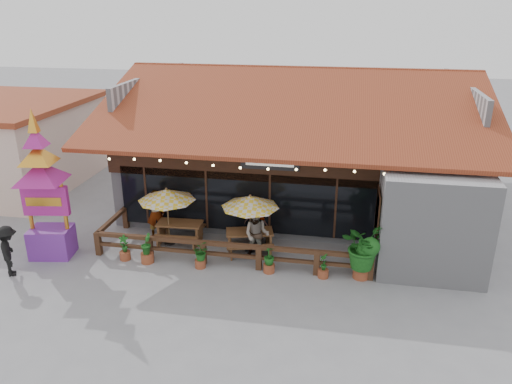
% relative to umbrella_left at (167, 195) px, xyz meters
% --- Properties ---
extents(ground, '(100.00, 100.00, 0.00)m').
position_rel_umbrella_left_xyz_m(ground, '(4.23, -0.81, -2.02)').
color(ground, gray).
rests_on(ground, ground).
extents(restaurant_building, '(15.50, 14.73, 6.09)m').
position_rel_umbrella_left_xyz_m(restaurant_building, '(4.49, 5.80, 0.19)').
color(restaurant_building, '#A8A7AC').
rests_on(restaurant_building, ground).
extents(patio_railing, '(10.00, 2.60, 0.92)m').
position_rel_umbrella_left_xyz_m(patio_railing, '(1.98, -1.08, -1.40)').
color(patio_railing, '#462819').
rests_on(patio_railing, ground).
extents(umbrella_left, '(2.59, 2.59, 2.31)m').
position_rel_umbrella_left_xyz_m(umbrella_left, '(0.00, 0.00, 0.00)').
color(umbrella_left, brown).
rests_on(umbrella_left, ground).
extents(umbrella_right, '(2.20, 2.20, 2.28)m').
position_rel_umbrella_left_xyz_m(umbrella_right, '(3.18, -0.02, -0.03)').
color(umbrella_right, brown).
rests_on(umbrella_right, ground).
extents(picnic_table_left, '(1.78, 1.56, 0.82)m').
position_rel_umbrella_left_xyz_m(picnic_table_left, '(0.36, 0.21, -1.46)').
color(picnic_table_left, brown).
rests_on(picnic_table_left, ground).
extents(picnic_table_right, '(2.04, 1.87, 0.83)m').
position_rel_umbrella_left_xyz_m(picnic_table_right, '(3.16, -0.05, -1.46)').
color(picnic_table_right, brown).
rests_on(picnic_table_right, ground).
extents(thai_sign_tower, '(2.49, 2.49, 5.87)m').
position_rel_umbrella_left_xyz_m(thai_sign_tower, '(-3.90, -1.66, 1.09)').
color(thai_sign_tower, '#712A9A').
rests_on(thai_sign_tower, ground).
extents(tropical_plant, '(1.88, 1.94, 2.05)m').
position_rel_umbrella_left_xyz_m(tropical_plant, '(7.24, -1.26, -0.85)').
color(tropical_plant, brown).
rests_on(tropical_plant, ground).
extents(diner_a, '(0.85, 0.74, 1.96)m').
position_rel_umbrella_left_xyz_m(diner_a, '(-0.72, 0.54, -1.03)').
color(diner_a, '#391E12').
rests_on(diner_a, ground).
extents(diner_b, '(0.98, 0.79, 1.93)m').
position_rel_umbrella_left_xyz_m(diner_b, '(3.52, -0.57, -1.05)').
color(diner_b, '#391E12').
rests_on(diner_b, ground).
extents(diner_c, '(0.98, 0.53, 1.59)m').
position_rel_umbrella_left_xyz_m(diner_c, '(3.27, 0.68, -1.22)').
color(diner_c, '#391E12').
rests_on(diner_c, ground).
extents(pedestrian, '(1.20, 1.33, 1.79)m').
position_rel_umbrella_left_xyz_m(pedestrian, '(-4.51, -3.19, -1.12)').
color(pedestrian, black).
rests_on(pedestrian, ground).
extents(planter_a, '(0.40, 0.39, 0.95)m').
position_rel_umbrella_left_xyz_m(planter_a, '(-1.16, -1.50, -1.62)').
color(planter_a, brown).
rests_on(planter_a, ground).
extents(planter_b, '(0.46, 0.46, 1.12)m').
position_rel_umbrella_left_xyz_m(planter_b, '(-0.28, -1.56, -1.51)').
color(planter_b, brown).
rests_on(planter_b, ground).
extents(planter_c, '(0.74, 0.74, 0.93)m').
position_rel_umbrella_left_xyz_m(planter_c, '(1.69, -1.57, -1.49)').
color(planter_c, brown).
rests_on(planter_c, ground).
extents(planter_d, '(0.50, 0.50, 0.96)m').
position_rel_umbrella_left_xyz_m(planter_d, '(4.12, -1.46, -1.55)').
color(planter_d, brown).
rests_on(planter_d, ground).
extents(planter_e, '(0.37, 0.37, 0.90)m').
position_rel_umbrella_left_xyz_m(planter_e, '(5.98, -1.47, -1.64)').
color(planter_e, brown).
rests_on(planter_e, ground).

